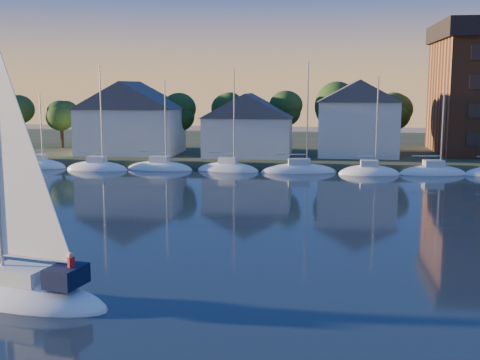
% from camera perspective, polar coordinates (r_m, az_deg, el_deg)
% --- Properties ---
extents(shoreline_land, '(160.00, 50.00, 2.00)m').
position_cam_1_polar(shoreline_land, '(95.89, 5.61, 2.87)').
color(shoreline_land, '#2D3821').
rests_on(shoreline_land, ground).
extents(wooden_dock, '(120.00, 3.00, 1.00)m').
position_cam_1_polar(wooden_dock, '(73.07, 4.99, 1.00)').
color(wooden_dock, brown).
rests_on(wooden_dock, ground).
extents(clubhouse_west, '(13.65, 9.45, 9.64)m').
position_cam_1_polar(clubhouse_west, '(82.36, -10.32, 5.93)').
color(clubhouse_west, silver).
rests_on(clubhouse_west, shoreline_land).
extents(clubhouse_centre, '(11.55, 8.40, 8.08)m').
position_cam_1_polar(clubhouse_centre, '(78.01, 0.78, 5.32)').
color(clubhouse_centre, silver).
rests_on(clubhouse_centre, shoreline_land).
extents(clubhouse_east, '(10.50, 8.40, 9.80)m').
position_cam_1_polar(clubhouse_east, '(79.57, 11.07, 5.85)').
color(clubhouse_east, silver).
rests_on(clubhouse_east, shoreline_land).
extents(tree_line, '(93.40, 5.40, 8.90)m').
position_cam_1_polar(tree_line, '(83.37, 6.78, 6.90)').
color(tree_line, '#3A281A').
rests_on(tree_line, shoreline_land).
extents(moored_fleet, '(95.50, 2.40, 12.05)m').
position_cam_1_polar(moored_fleet, '(70.03, 8.15, 0.68)').
color(moored_fleet, white).
rests_on(moored_fleet, ground).
extents(hero_sailboat, '(9.73, 4.87, 14.47)m').
position_cam_1_polar(hero_sailboat, '(30.38, -19.92, -9.69)').
color(hero_sailboat, white).
rests_on(hero_sailboat, ground).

